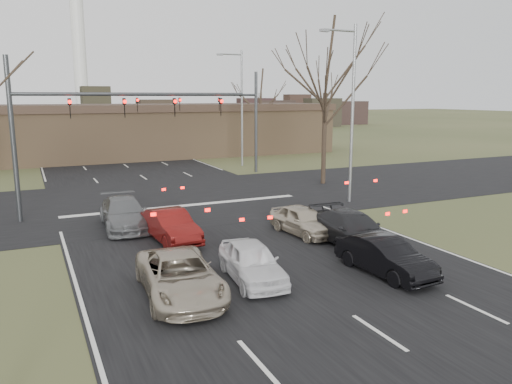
% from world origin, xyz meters
% --- Properties ---
extents(ground, '(360.00, 360.00, 0.00)m').
position_xyz_m(ground, '(0.00, 0.00, 0.00)').
color(ground, '#3D4726').
rests_on(ground, ground).
extents(road_main, '(14.00, 300.00, 0.02)m').
position_xyz_m(road_main, '(0.00, 60.00, 0.01)').
color(road_main, black).
rests_on(road_main, ground).
extents(road_cross, '(200.00, 14.00, 0.02)m').
position_xyz_m(road_cross, '(0.00, 15.00, 0.01)').
color(road_cross, black).
rests_on(road_cross, ground).
extents(building, '(42.40, 10.40, 5.30)m').
position_xyz_m(building, '(2.00, 38.00, 2.67)').
color(building, '#7F6344').
rests_on(building, ground).
extents(mast_arm_near, '(12.12, 0.24, 8.00)m').
position_xyz_m(mast_arm_near, '(-5.23, 13.00, 5.07)').
color(mast_arm_near, '#383A3D').
rests_on(mast_arm_near, ground).
extents(mast_arm_far, '(11.12, 0.24, 8.00)m').
position_xyz_m(mast_arm_far, '(6.18, 23.00, 5.02)').
color(mast_arm_far, '#383A3D').
rests_on(mast_arm_far, ground).
extents(streetlight_right_near, '(2.34, 0.25, 10.00)m').
position_xyz_m(streetlight_right_near, '(8.82, 10.00, 5.59)').
color(streetlight_right_near, gray).
rests_on(streetlight_right_near, ground).
extents(streetlight_right_far, '(2.34, 0.25, 10.00)m').
position_xyz_m(streetlight_right_far, '(9.32, 27.00, 5.59)').
color(streetlight_right_far, gray).
rests_on(streetlight_right_far, ground).
extents(tree_right_near, '(6.90, 6.90, 11.50)m').
position_xyz_m(tree_right_near, '(11.00, 16.00, 8.90)').
color(tree_right_near, black).
rests_on(tree_right_near, ground).
extents(tree_right_far, '(5.40, 5.40, 9.00)m').
position_xyz_m(tree_right_far, '(15.00, 35.00, 6.96)').
color(tree_right_far, black).
rests_on(tree_right_far, ground).
extents(car_silver_suv, '(2.55, 4.92, 1.33)m').
position_xyz_m(car_silver_suv, '(-4.00, 0.57, 0.66)').
color(car_silver_suv, '#AA9E8A').
rests_on(car_silver_suv, ground).
extents(car_white_sedan, '(1.95, 4.01, 1.32)m').
position_xyz_m(car_white_sedan, '(-1.43, 0.87, 0.66)').
color(car_white_sedan, silver).
rests_on(car_white_sedan, ground).
extents(car_black_hatch, '(1.62, 4.03, 1.30)m').
position_xyz_m(car_black_hatch, '(3.00, -0.53, 0.65)').
color(car_black_hatch, black).
rests_on(car_black_hatch, ground).
extents(car_charcoal_sedan, '(2.19, 4.87, 1.38)m').
position_xyz_m(car_charcoal_sedan, '(4.00, 2.74, 0.69)').
color(car_charcoal_sedan, black).
rests_on(car_charcoal_sedan, ground).
extents(car_grey_ahead, '(2.19, 4.91, 1.40)m').
position_xyz_m(car_grey_ahead, '(-4.04, 9.64, 0.70)').
color(car_grey_ahead, slate).
rests_on(car_grey_ahead, ground).
extents(car_red_ahead, '(1.77, 4.17, 1.34)m').
position_xyz_m(car_red_ahead, '(-2.64, 6.57, 0.67)').
color(car_red_ahead, '#5E0F0D').
rests_on(car_red_ahead, ground).
extents(car_silver_ahead, '(1.89, 3.93, 1.29)m').
position_xyz_m(car_silver_ahead, '(3.00, 5.10, 0.65)').
color(car_silver_ahead, '#BCB098').
rests_on(car_silver_ahead, ground).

